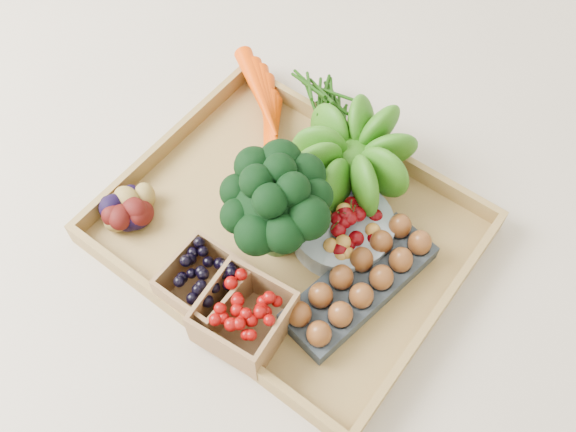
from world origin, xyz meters
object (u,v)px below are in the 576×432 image
Objects in this scene: egg_carton at (360,285)px; broccoli at (276,221)px; tray at (288,233)px; cherry_bowl at (342,229)px.

broccoli is at bearing -165.84° from egg_carton.
cherry_bowl reaches higher than tray.
cherry_bowl is at bearing 150.92° from egg_carton.
egg_carton is (0.15, -0.02, 0.02)m from tray.
cherry_bowl is 0.63× the size of egg_carton.
tray is at bearing -149.25° from cherry_bowl.
broccoli reaches higher than tray.
egg_carton is at bearing -6.73° from tray.
egg_carton is at bearing 4.28° from broccoli.
tray is 0.09m from cherry_bowl.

